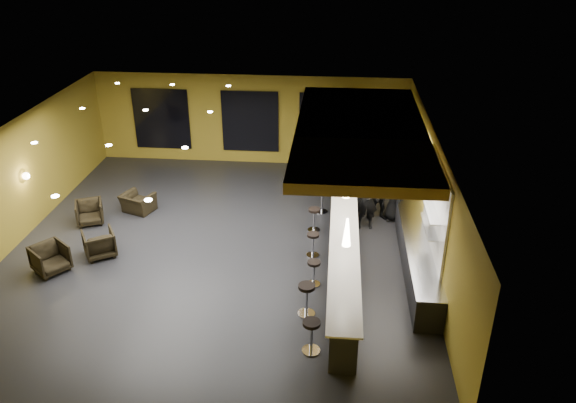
# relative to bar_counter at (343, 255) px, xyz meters

# --- Properties ---
(floor) EXTENTS (12.00, 13.00, 0.10)m
(floor) POSITION_rel_bar_counter_xyz_m (-3.65, 1.00, -0.55)
(floor) COLOR black
(floor) RESTS_ON ground
(ceiling) EXTENTS (12.00, 13.00, 0.10)m
(ceiling) POSITION_rel_bar_counter_xyz_m (-3.65, 1.00, 3.05)
(ceiling) COLOR black
(wall_back) EXTENTS (12.00, 0.10, 3.50)m
(wall_back) POSITION_rel_bar_counter_xyz_m (-3.65, 7.55, 1.25)
(wall_back) COLOR olive
(wall_back) RESTS_ON floor
(wall_front) EXTENTS (12.00, 0.10, 3.50)m
(wall_front) POSITION_rel_bar_counter_xyz_m (-3.65, -5.55, 1.25)
(wall_front) COLOR olive
(wall_front) RESTS_ON floor
(wall_left) EXTENTS (0.10, 13.00, 3.50)m
(wall_left) POSITION_rel_bar_counter_xyz_m (-9.70, 1.00, 1.25)
(wall_left) COLOR olive
(wall_left) RESTS_ON floor
(wall_right) EXTENTS (0.10, 13.00, 3.50)m
(wall_right) POSITION_rel_bar_counter_xyz_m (2.40, 1.00, 1.25)
(wall_right) COLOR olive
(wall_right) RESTS_ON floor
(wood_soffit) EXTENTS (3.60, 8.00, 0.28)m
(wood_soffit) POSITION_rel_bar_counter_xyz_m (0.35, 2.00, 2.86)
(wood_soffit) COLOR #A57C30
(wood_soffit) RESTS_ON ceiling
(window_left) EXTENTS (2.20, 0.06, 2.40)m
(window_left) POSITION_rel_bar_counter_xyz_m (-7.15, 7.44, 1.20)
(window_left) COLOR black
(window_left) RESTS_ON wall_back
(window_center) EXTENTS (2.20, 0.06, 2.40)m
(window_center) POSITION_rel_bar_counter_xyz_m (-3.65, 7.44, 1.20)
(window_center) COLOR black
(window_center) RESTS_ON wall_back
(window_right) EXTENTS (2.20, 0.06, 2.40)m
(window_right) POSITION_rel_bar_counter_xyz_m (-0.65, 7.44, 1.20)
(window_right) COLOR black
(window_right) RESTS_ON wall_back
(tile_backsplash) EXTENTS (0.06, 3.20, 2.40)m
(tile_backsplash) POSITION_rel_bar_counter_xyz_m (2.31, 0.00, 1.50)
(tile_backsplash) COLOR white
(tile_backsplash) RESTS_ON wall_right
(bar_counter) EXTENTS (0.60, 8.00, 1.00)m
(bar_counter) POSITION_rel_bar_counter_xyz_m (0.00, 0.00, 0.00)
(bar_counter) COLOR black
(bar_counter) RESTS_ON floor
(bar_top) EXTENTS (0.78, 8.10, 0.05)m
(bar_top) POSITION_rel_bar_counter_xyz_m (0.00, 0.00, 0.52)
(bar_top) COLOR white
(bar_top) RESTS_ON bar_counter
(prep_counter) EXTENTS (0.70, 6.00, 0.86)m
(prep_counter) POSITION_rel_bar_counter_xyz_m (2.00, 0.50, -0.07)
(prep_counter) COLOR black
(prep_counter) RESTS_ON floor
(prep_top) EXTENTS (0.72, 6.00, 0.03)m
(prep_top) POSITION_rel_bar_counter_xyz_m (2.00, 0.50, 0.39)
(prep_top) COLOR silver
(prep_top) RESTS_ON prep_counter
(wall_shelf_lower) EXTENTS (0.30, 1.50, 0.03)m
(wall_shelf_lower) POSITION_rel_bar_counter_xyz_m (2.17, -0.20, 1.10)
(wall_shelf_lower) COLOR silver
(wall_shelf_lower) RESTS_ON wall_right
(wall_shelf_upper) EXTENTS (0.30, 1.50, 0.03)m
(wall_shelf_upper) POSITION_rel_bar_counter_xyz_m (2.17, -0.20, 1.55)
(wall_shelf_upper) COLOR silver
(wall_shelf_upper) RESTS_ON wall_right
(column) EXTENTS (0.60, 0.60, 3.50)m
(column) POSITION_rel_bar_counter_xyz_m (0.00, 4.60, 1.25)
(column) COLOR olive
(column) RESTS_ON floor
(wall_sconce) EXTENTS (0.22, 0.22, 0.22)m
(wall_sconce) POSITION_rel_bar_counter_xyz_m (-9.53, 1.50, 1.30)
(wall_sconce) COLOR #FFE5B2
(wall_sconce) RESTS_ON wall_left
(pendant_0) EXTENTS (0.20, 0.20, 0.70)m
(pendant_0) POSITION_rel_bar_counter_xyz_m (0.00, -2.00, 1.85)
(pendant_0) COLOR white
(pendant_0) RESTS_ON wood_soffit
(pendant_1) EXTENTS (0.20, 0.20, 0.70)m
(pendant_1) POSITION_rel_bar_counter_xyz_m (0.00, 0.50, 1.85)
(pendant_1) COLOR white
(pendant_1) RESTS_ON wood_soffit
(pendant_2) EXTENTS (0.20, 0.20, 0.70)m
(pendant_2) POSITION_rel_bar_counter_xyz_m (0.00, 3.00, 1.85)
(pendant_2) COLOR white
(pendant_2) RESTS_ON wood_soffit
(staff_a) EXTENTS (0.72, 0.50, 1.89)m
(staff_a) POSITION_rel_bar_counter_xyz_m (0.70, 2.52, 0.45)
(staff_a) COLOR black
(staff_a) RESTS_ON floor
(staff_b) EXTENTS (0.84, 0.66, 1.71)m
(staff_b) POSITION_rel_bar_counter_xyz_m (1.17, 3.09, 0.36)
(staff_b) COLOR black
(staff_b) RESTS_ON floor
(staff_c) EXTENTS (0.81, 0.57, 1.56)m
(staff_c) POSITION_rel_bar_counter_xyz_m (1.60, 3.09, 0.28)
(staff_c) COLOR black
(staff_c) RESTS_ON floor
(armchair_a) EXTENTS (1.20, 1.20, 0.79)m
(armchair_a) POSITION_rel_bar_counter_xyz_m (-7.96, -0.74, -0.11)
(armchair_a) COLOR black
(armchair_a) RESTS_ON floor
(armchair_b) EXTENTS (1.15, 1.16, 0.77)m
(armchair_b) POSITION_rel_bar_counter_xyz_m (-6.95, 0.17, -0.11)
(armchair_b) COLOR black
(armchair_b) RESTS_ON floor
(armchair_c) EXTENTS (1.05, 1.06, 0.74)m
(armchair_c) POSITION_rel_bar_counter_xyz_m (-8.01, 2.01, -0.13)
(armchair_c) COLOR black
(armchair_c) RESTS_ON floor
(armchair_d) EXTENTS (1.21, 1.14, 0.63)m
(armchair_d) POSITION_rel_bar_counter_xyz_m (-6.76, 2.93, -0.18)
(armchair_d) COLOR black
(armchair_d) RESTS_ON floor
(bar_stool_0) EXTENTS (0.42, 0.42, 0.82)m
(bar_stool_0) POSITION_rel_bar_counter_xyz_m (-0.70, -3.33, 0.03)
(bar_stool_0) COLOR silver
(bar_stool_0) RESTS_ON floor
(bar_stool_1) EXTENTS (0.43, 0.43, 0.86)m
(bar_stool_1) POSITION_rel_bar_counter_xyz_m (-0.88, -2.02, 0.05)
(bar_stool_1) COLOR silver
(bar_stool_1) RESTS_ON floor
(bar_stool_2) EXTENTS (0.36, 0.36, 0.72)m
(bar_stool_2) POSITION_rel_bar_counter_xyz_m (-0.77, -0.75, -0.04)
(bar_stool_2) COLOR silver
(bar_stool_2) RESTS_ON floor
(bar_stool_3) EXTENTS (0.36, 0.36, 0.72)m
(bar_stool_3) POSITION_rel_bar_counter_xyz_m (-0.86, 0.69, -0.04)
(bar_stool_3) COLOR silver
(bar_stool_3) RESTS_ON floor
(bar_stool_4) EXTENTS (0.38, 0.38, 0.76)m
(bar_stool_4) POSITION_rel_bar_counter_xyz_m (-0.90, 2.16, -0.02)
(bar_stool_4) COLOR silver
(bar_stool_4) RESTS_ON floor
(bar_stool_5) EXTENTS (0.40, 0.40, 0.79)m
(bar_stool_5) POSITION_rel_bar_counter_xyz_m (-0.70, 3.41, 0.01)
(bar_stool_5) COLOR silver
(bar_stool_5) RESTS_ON floor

